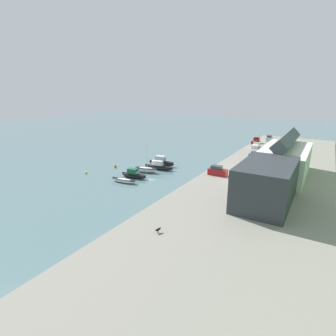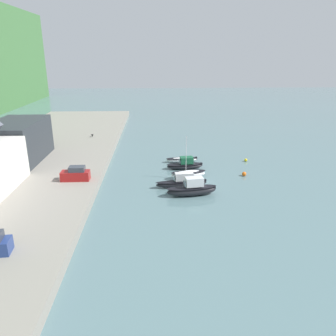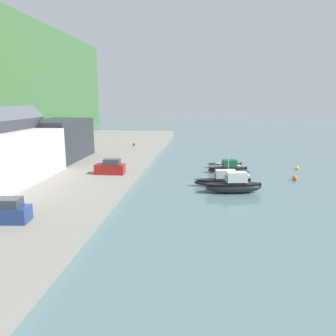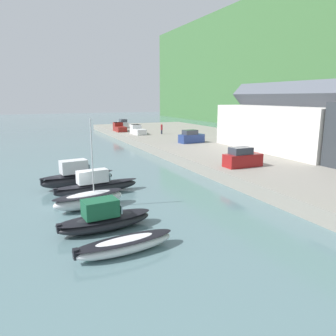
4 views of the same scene
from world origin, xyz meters
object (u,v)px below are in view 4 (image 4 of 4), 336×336
Objects in this scene: moored_boat_0 at (77,177)px; moored_boat_1 at (96,185)px; moored_boat_3 at (104,219)px; parked_car_0 at (242,158)px; moored_boat_2 at (89,199)px; pickup_truck_1 at (137,130)px; parked_car_1 at (191,137)px; moored_boat_4 at (125,245)px; person_on_quay at (162,129)px; pickup_truck_0 at (119,127)px; parked_car_2 at (123,124)px.

moored_boat_1 is (3.21, 1.18, -0.18)m from moored_boat_0.
moored_boat_3 is 19.19m from parked_car_0.
moored_boat_2 is (3.73, -1.35, -0.09)m from moored_boat_1.
moored_boat_2 is 1.49× the size of pickup_truck_1.
moored_boat_2 is at bearing -49.26° from parked_car_1.
person_on_quay reaches higher than moored_boat_4.
pickup_truck_1 is (-38.85, 17.38, 1.37)m from moored_boat_2.
moored_boat_0 is at bearing -111.52° from pickup_truck_0.
moored_boat_3 is at bearing -106.26° from parked_car_2.
person_on_quay is at bearing 146.64° from moored_boat_3.
moored_boat_2 is at bearing -30.84° from person_on_quay.
moored_boat_0 is 6.95m from moored_boat_2.
parked_car_0 reaches higher than moored_boat_4.
moored_boat_0 is at bearing -102.49° from parked_car_0.
moored_boat_3 is 61.76m from parked_car_2.
person_on_quay is at bearing -55.45° from pickup_truck_0.
parked_car_1 is (-19.28, 3.95, 0.00)m from parked_car_0.
moored_boat_2 reaches higher than moored_boat_3.
person_on_quay is at bearing 137.29° from moored_boat_2.
pickup_truck_0 is at bearing 150.41° from moored_boat_0.
parked_car_0 is 50.66m from parked_car_2.
moored_boat_3 is 1.39× the size of pickup_truck_1.
moored_boat_4 is (3.81, 0.27, -0.27)m from moored_boat_3.
parked_car_1 reaches higher than pickup_truck_1.
moored_boat_1 is at bearing 12.04° from moored_boat_0.
pickup_truck_1 is (-35.50, 0.02, -0.10)m from parked_car_0.
parked_car_1 is at bearing -76.32° from pickup_truck_0.
parked_car_2 reaches higher than moored_boat_1.
pickup_truck_1 is at bearing -93.82° from parked_car_2.
moored_boat_3 is at bearing -43.67° from parked_car_1.
moored_boat_2 is 42.59m from pickup_truck_1.
moored_boat_4 is 1.45× the size of parked_car_0.
moored_boat_2 is at bearing -79.77° from parked_car_0.
parked_car_2 is 8.50m from pickup_truck_0.
parked_car_0 is (-8.21, 17.29, 1.43)m from moored_boat_3.
person_on_quay is (-14.19, 0.67, 0.18)m from parked_car_1.
moored_boat_4 is at bearing -25.44° from person_on_quay.
parked_car_2 is at bearing 157.83° from moored_boat_4.
parked_car_2 is (-50.65, 1.39, 0.00)m from parked_car_0.
parked_car_0 is at bearing 70.11° from moored_boat_0.
pickup_truck_0 is (-39.17, 15.41, 1.09)m from moored_boat_0.
moored_boat_2 is 1.69× the size of parked_car_2.
person_on_quay is (-29.89, 21.81, 1.37)m from moored_boat_0.
person_on_quay is (17.17, 3.24, 0.18)m from parked_car_2.
parked_car_1 reaches higher than moored_boat_1.
person_on_quay is (-33.10, 20.63, 1.55)m from moored_boat_1.
pickup_truck_0 is (-50.96, 15.51, 1.33)m from moored_boat_3.
moored_boat_2 is at bearing -108.72° from pickup_truck_0.
moored_boat_1 is 1.72× the size of pickup_truck_0.
pickup_truck_0 is (-42.75, -1.78, -0.10)m from parked_car_0.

